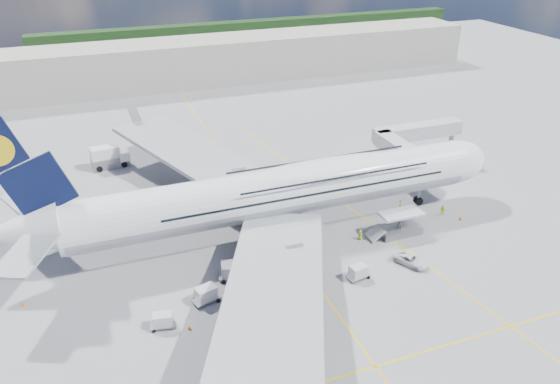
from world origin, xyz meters
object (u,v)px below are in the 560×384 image
object	(u,v)px
dolly_row_a	(163,320)
dolly_nose_near	(293,252)
dolly_row_c	(232,272)
crew_nose	(400,204)
catering_truck_inner	(227,173)
cone_wing_right_inner	(306,299)
crew_loader	(442,211)
cone_tail	(23,304)
dolly_nose_far	(358,272)
dolly_row_b	(230,269)
cargo_loader	(399,227)
crew_wing	(282,295)
dolly_back	(206,294)
airliner	(280,191)
crew_tug	(301,298)
service_van	(411,260)
catering_truck_outer	(110,158)
cone_wing_left_inner	(216,213)
baggage_tug	(290,306)
cone_wing_left_outer	(197,191)
cone_nose	(460,218)
cone_wing_right_outer	(189,328)
crew_van	(360,235)
jet_bridge	(411,140)

from	to	relation	value
dolly_row_a	dolly_nose_near	bearing A→B (deg)	32.11
dolly_row_c	crew_nose	world-z (taller)	dolly_row_c
catering_truck_inner	cone_wing_right_inner	bearing A→B (deg)	-89.07
crew_loader	cone_tail	world-z (taller)	crew_loader
dolly_nose_far	cone_tail	size ratio (longest dim) A/B	5.70
cone_tail	dolly_nose_far	bearing A→B (deg)	-12.98
dolly_row_b	cone_wing_right_inner	world-z (taller)	dolly_row_b
cargo_loader	cone_tail	size ratio (longest dim) A/B	14.68
dolly_nose_near	crew_nose	xyz separation A→B (m)	(21.99, 7.32, -0.35)
crew_wing	dolly_nose_far	bearing A→B (deg)	-93.02
dolly_back	catering_truck_inner	xyz separation A→B (m)	(11.66, 31.92, 0.78)
crew_wing	airliner	bearing A→B (deg)	-27.19
crew_tug	cone_wing_right_inner	xyz separation A→B (m)	(0.87, 0.42, -0.71)
cone_wing_right_inner	service_van	bearing A→B (deg)	7.56
airliner	crew_loader	bearing A→B (deg)	-10.43
catering_truck_outer	cone_wing_left_inner	xyz separation A→B (m)	(14.33, -25.24, -1.69)
airliner	crew_nose	bearing A→B (deg)	-0.97
service_van	crew_loader	bearing A→B (deg)	10.92
dolly_row_b	baggage_tug	world-z (taller)	dolly_row_b
cargo_loader	baggage_tug	size ratio (longest dim) A/B	2.95
catering_truck_outer	cone_wing_left_inner	world-z (taller)	catering_truck_outer
cone_wing_left_outer	baggage_tug	bearing A→B (deg)	-84.23
cone_nose	cone_wing_right_outer	bearing A→B (deg)	-167.59
airliner	catering_truck_outer	distance (m)	40.59
cone_wing_left_outer	cone_tail	bearing A→B (deg)	-140.30
crew_loader	airliner	bearing A→B (deg)	-134.80
cargo_loader	dolly_row_c	bearing A→B (deg)	-175.48
dolly_row_b	cone_wing_right_outer	xyz separation A→B (m)	(-7.54, -8.60, -0.85)
crew_nose	cone_wing_left_inner	size ratio (longest dim) A/B	2.73
dolly_row_c	cone_wing_left_inner	world-z (taller)	dolly_row_c
dolly_row_a	dolly_back	world-z (taller)	dolly_back
baggage_tug	cone_nose	xyz separation A→B (m)	(33.65, 11.25, -0.49)
dolly_row_c	crew_loader	xyz separation A→B (m)	(36.61, 4.43, -0.22)
crew_loader	cone_wing_left_outer	xyz separation A→B (m)	(-35.29, 22.09, -0.70)
cone_wing_right_inner	cone_wing_left_outer	bearing A→B (deg)	100.29
crew_van	dolly_back	bearing A→B (deg)	92.24
dolly_back	catering_truck_inner	distance (m)	33.99
crew_loader	crew_tug	bearing A→B (deg)	-101.54
baggage_tug	cone_wing_right_outer	size ratio (longest dim) A/B	4.89
dolly_row_a	cone_wing_left_inner	distance (m)	27.07
dolly_back	service_van	bearing A→B (deg)	-19.22
crew_nose	crew_tug	xyz separation A→B (m)	(-24.82, -17.06, 0.17)
jet_bridge	crew_tug	size ratio (longest dim) A/B	9.63
dolly_nose_near	baggage_tug	bearing A→B (deg)	-111.32
service_van	cone_wing_right_inner	distance (m)	16.93
cone_nose	cone_wing_left_inner	xyz separation A→B (m)	(-36.09, 15.28, -0.01)
service_van	cone_wing_right_inner	world-z (taller)	service_van
jet_bridge	cargo_loader	world-z (taller)	jet_bridge
dolly_row_c	crew_van	distance (m)	20.97
cargo_loader	dolly_nose_far	world-z (taller)	cargo_loader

